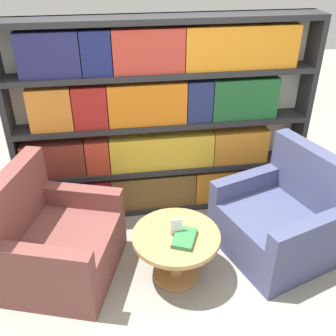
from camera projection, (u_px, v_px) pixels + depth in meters
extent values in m
plane|color=gray|center=(187.00, 299.00, 3.10)|extent=(14.00, 14.00, 0.00)
cube|color=silver|center=(162.00, 117.00, 3.78)|extent=(2.78, 0.05, 1.90)
cube|color=#262628|center=(12.00, 132.00, 3.50)|extent=(0.05, 0.30, 1.90)
cube|color=#262628|center=(301.00, 114.00, 3.85)|extent=(0.05, 0.30, 1.90)
cube|color=#262628|center=(164.00, 202.00, 4.15)|extent=(2.68, 0.30, 0.05)
cube|color=#262628|center=(164.00, 166.00, 3.92)|extent=(2.68, 0.30, 0.05)
cube|color=#262628|center=(163.00, 122.00, 3.68)|extent=(2.68, 0.30, 0.05)
cube|color=#262628|center=(163.00, 73.00, 3.43)|extent=(2.68, 0.30, 0.05)
cube|color=#262628|center=(163.00, 19.00, 3.20)|extent=(2.68, 0.30, 0.05)
cube|color=navy|center=(61.00, 196.00, 3.90)|extent=(0.35, 0.20, 0.36)
cube|color=maroon|center=(96.00, 194.00, 3.94)|extent=(0.31, 0.20, 0.36)
cube|color=brown|center=(153.00, 189.00, 4.01)|extent=(0.85, 0.20, 0.36)
cube|color=orange|center=(226.00, 182.00, 4.11)|extent=(0.68, 0.20, 0.36)
cube|color=navy|center=(273.00, 179.00, 4.18)|extent=(0.32, 0.20, 0.36)
cube|color=maroon|center=(54.00, 158.00, 3.67)|extent=(0.57, 0.20, 0.34)
cube|color=#B93925|center=(98.00, 155.00, 3.72)|extent=(0.22, 0.20, 0.34)
cube|color=gold|center=(162.00, 150.00, 3.80)|extent=(0.99, 0.20, 0.34)
cube|color=orange|center=(239.00, 145.00, 3.90)|extent=(0.54, 0.20, 0.34)
cube|color=orange|center=(51.00, 108.00, 3.42)|extent=(0.37, 0.20, 0.38)
cube|color=maroon|center=(90.00, 106.00, 3.46)|extent=(0.29, 0.20, 0.38)
cube|color=orange|center=(147.00, 103.00, 3.53)|extent=(0.70, 0.20, 0.38)
cube|color=navy|center=(198.00, 100.00, 3.59)|extent=(0.23, 0.20, 0.38)
cube|color=#1E5929|center=(243.00, 97.00, 3.64)|extent=(0.61, 0.20, 0.38)
cube|color=navy|center=(49.00, 54.00, 3.18)|extent=(0.50, 0.20, 0.37)
cube|color=navy|center=(96.00, 52.00, 3.23)|extent=(0.25, 0.20, 0.37)
cube|color=#B5382C|center=(148.00, 50.00, 3.29)|extent=(0.60, 0.20, 0.37)
cube|color=orange|center=(241.00, 46.00, 3.39)|extent=(0.99, 0.20, 0.37)
cube|color=brown|center=(64.00, 253.00, 3.24)|extent=(1.06, 1.11, 0.42)
cube|color=brown|center=(14.00, 203.00, 3.04)|extent=(0.41, 0.90, 0.52)
cube|color=brown|center=(46.00, 260.00, 2.74)|extent=(0.68, 0.32, 0.18)
cube|color=brown|center=(84.00, 197.00, 3.40)|extent=(0.68, 0.32, 0.18)
cube|color=#42476B|center=(274.00, 231.00, 3.47)|extent=(1.07, 1.11, 0.42)
cube|color=#42476B|center=(312.00, 177.00, 3.36)|extent=(0.42, 0.90, 0.52)
cube|color=#42476B|center=(244.00, 183.00, 3.58)|extent=(0.68, 0.33, 0.18)
cube|color=#42476B|center=(306.00, 233.00, 2.99)|extent=(0.68, 0.33, 0.18)
cylinder|color=#AD7F4C|center=(176.00, 257.00, 3.21)|extent=(0.13, 0.13, 0.40)
cylinder|color=#AD7F4C|center=(176.00, 273.00, 3.31)|extent=(0.38, 0.38, 0.03)
cylinder|color=#AD7F4C|center=(176.00, 236.00, 3.10)|extent=(0.70, 0.70, 0.04)
cube|color=black|center=(176.00, 234.00, 3.08)|extent=(0.06, 0.06, 0.01)
cube|color=white|center=(176.00, 227.00, 3.05)|extent=(0.09, 0.01, 0.15)
cube|color=#2D703D|center=(184.00, 238.00, 3.02)|extent=(0.24, 0.29, 0.04)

